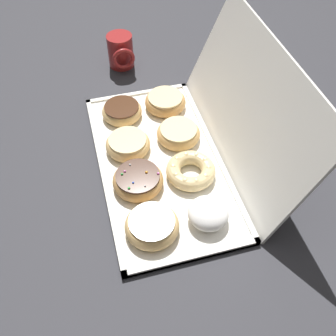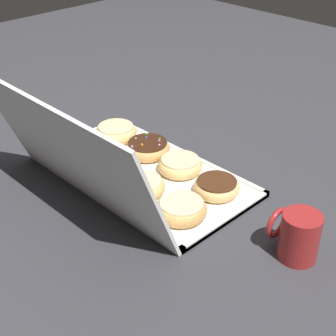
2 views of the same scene
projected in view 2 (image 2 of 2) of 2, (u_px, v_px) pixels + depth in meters
ground_plane at (144, 176)px, 1.27m from camera, size 3.00×3.00×0.00m
donut_box at (144, 174)px, 1.27m from camera, size 0.55×0.29×0.01m
box_lid_open at (70, 155)px, 1.07m from camera, size 0.55×0.12×0.28m
chocolate_frosted_donut_0 at (217, 187)px, 1.18m from camera, size 0.11×0.11×0.03m
glazed_ring_donut_1 at (180, 165)px, 1.26m from camera, size 0.11×0.11×0.04m
sprinkle_donut_2 at (148, 148)px, 1.33m from camera, size 0.12×0.12×0.04m
glazed_ring_donut_3 at (116, 132)px, 1.40m from camera, size 0.11×0.11×0.04m
glazed_ring_donut_4 at (181, 209)px, 1.10m from camera, size 0.11×0.11×0.04m
glazed_ring_donut_5 at (142, 186)px, 1.18m from camera, size 0.11×0.11×0.04m
cruller_donut_6 at (109, 165)px, 1.26m from camera, size 0.12×0.12×0.04m
powdered_filled_donut_7 at (79, 145)px, 1.33m from camera, size 0.09×0.09×0.05m
coffee_mug at (298, 235)px, 0.99m from camera, size 0.10×0.08×0.10m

